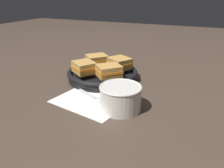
{
  "coord_description": "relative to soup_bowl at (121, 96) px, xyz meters",
  "views": [
    {
      "loc": [
        0.3,
        -0.62,
        0.35
      ],
      "look_at": [
        0.0,
        0.05,
        0.04
      ],
      "focal_mm": 35.0,
      "sensor_mm": 36.0,
      "label": 1
    }
  ],
  "objects": [
    {
      "name": "soup_bowl",
      "position": [
        0.0,
        0.0,
        0.0
      ],
      "size": [
        0.14,
        0.14,
        0.08
      ],
      "color": "silver",
      "rests_on": "ground_plane"
    },
    {
      "name": "ground_plane",
      "position": [
        -0.07,
        0.04,
        -0.05
      ],
      "size": [
        4.0,
        4.0,
        0.0
      ],
      "primitive_type": "plane",
      "color": "#47382D"
    },
    {
      "name": "sandwich_far_right",
      "position": [
        -0.23,
        0.16,
        0.02
      ],
      "size": [
        0.12,
        0.12,
        0.05
      ],
      "rotation": [
        0.0,
        0.0,
        11.97
      ],
      "color": "#C18E47",
      "rests_on": "skillet"
    },
    {
      "name": "sandwich_near_left",
      "position": [
        -0.11,
        0.16,
        0.02
      ],
      "size": [
        0.12,
        0.12,
        0.05
      ],
      "rotation": [
        0.0,
        0.0,
        7.07
      ],
      "color": "#C18E47",
      "rests_on": "skillet"
    },
    {
      "name": "spoon",
      "position": [
        -0.1,
        0.02,
        -0.04
      ],
      "size": [
        0.14,
        0.08,
        0.01
      ],
      "rotation": [
        0.0,
        0.0,
        -0.43
      ],
      "color": "silver",
      "rests_on": "napkin"
    },
    {
      "name": "skillet",
      "position": [
        -0.17,
        0.21,
        -0.02
      ],
      "size": [
        0.3,
        0.3,
        0.04
      ],
      "color": "black",
      "rests_on": "ground_plane"
    },
    {
      "name": "napkin",
      "position": [
        -0.11,
        0.02,
        -0.04
      ],
      "size": [
        0.27,
        0.25,
        0.0
      ],
      "color": "white",
      "rests_on": "ground_plane"
    },
    {
      "name": "sandwich_near_right",
      "position": [
        -0.11,
        0.27,
        0.02
      ],
      "size": [
        0.12,
        0.12,
        0.05
      ],
      "rotation": [
        0.0,
        0.0,
        8.87
      ],
      "color": "#C18E47",
      "rests_on": "skillet"
    },
    {
      "name": "sandwich_far_left",
      "position": [
        -0.23,
        0.27,
        0.02
      ],
      "size": [
        0.12,
        0.12,
        0.05
      ],
      "rotation": [
        0.0,
        0.0,
        10.25
      ],
      "color": "#C18E47",
      "rests_on": "skillet"
    }
  ]
}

